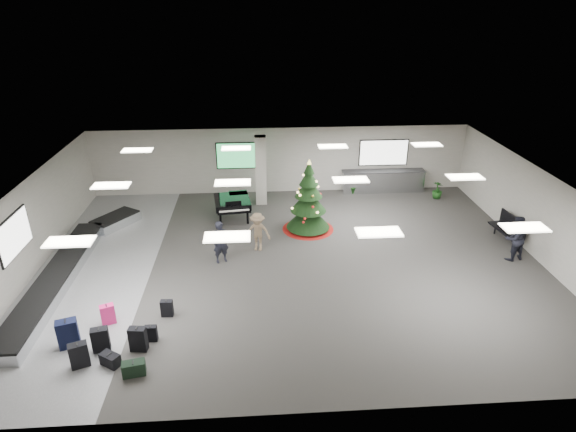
{
  "coord_description": "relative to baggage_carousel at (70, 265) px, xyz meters",
  "views": [
    {
      "loc": [
        -1.18,
        -15.21,
        8.83
      ],
      "look_at": [
        -0.07,
        1.0,
        1.39
      ],
      "focal_mm": 30.0,
      "sensor_mm": 36.0,
      "label": 1
    }
  ],
  "objects": [
    {
      "name": "ground",
      "position": [
        7.84,
        0.08,
        -0.21
      ],
      "size": [
        18.0,
        18.0,
        0.0
      ],
      "primitive_type": "plane",
      "color": "#363431",
      "rests_on": "ground"
    },
    {
      "name": "potted_plant_left",
      "position": [
        11.35,
        6.58,
        0.18
      ],
      "size": [
        0.54,
        0.56,
        0.79
      ],
      "primitive_type": "imported",
      "rotation": [
        0.0,
        0.0,
        0.97
      ],
      "color": "#193A12",
      "rests_on": "ground"
    },
    {
      "name": "grand_piano",
      "position": [
        5.57,
        3.98,
        0.55
      ],
      "size": [
        1.68,
        2.05,
        1.08
      ],
      "rotation": [
        0.0,
        0.0,
        0.13
      ],
      "color": "black",
      "rests_on": "ground"
    },
    {
      "name": "suitcase_3",
      "position": [
        3.84,
        -2.89,
        0.05
      ],
      "size": [
        0.37,
        0.22,
        0.55
      ],
      "rotation": [
        0.0,
        0.0,
        -0.06
      ],
      "color": "black",
      "rests_on": "ground"
    },
    {
      "name": "baggage_carousel",
      "position": [
        0.0,
        0.0,
        0.0
      ],
      "size": [
        2.28,
        9.71,
        0.43
      ],
      "color": "silver",
      "rests_on": "ground"
    },
    {
      "name": "suitcase_1",
      "position": [
        3.31,
        -4.4,
        0.14
      ],
      "size": [
        0.49,
        0.29,
        0.73
      ],
      "rotation": [
        0.0,
        0.0,
        -0.12
      ],
      "color": "black",
      "rests_on": "ground"
    },
    {
      "name": "potted_plant_right",
      "position": [
        15.23,
        5.67,
        0.21
      ],
      "size": [
        0.68,
        0.68,
        0.86
      ],
      "primitive_type": "imported",
      "rotation": [
        0.0,
        0.0,
        2.38
      ],
      "color": "#193A12",
      "rests_on": "ground"
    },
    {
      "name": "suitcase_5",
      "position": [
        1.92,
        -4.95,
        0.14
      ],
      "size": [
        0.53,
        0.41,
        0.73
      ],
      "rotation": [
        0.0,
        0.0,
        0.37
      ],
      "color": "black",
      "rests_on": "ground"
    },
    {
      "name": "service_counter",
      "position": [
        12.84,
        6.73,
        0.33
      ],
      "size": [
        4.05,
        0.65,
        1.08
      ],
      "color": "silver",
      "rests_on": "ground"
    },
    {
      "name": "room_envelope",
      "position": [
        7.46,
        0.75,
        2.12
      ],
      "size": [
        18.02,
        14.02,
        3.21
      ],
      "color": "#BEB6AD",
      "rests_on": "ground"
    },
    {
      "name": "suitcase_0",
      "position": [
        2.3,
        -4.36,
        0.14
      ],
      "size": [
        0.5,
        0.35,
        0.73
      ],
      "rotation": [
        0.0,
        0.0,
        0.22
      ],
      "color": "black",
      "rests_on": "ground"
    },
    {
      "name": "christmas_tree",
      "position": [
        8.72,
        2.76,
        0.83
      ],
      "size": [
        2.13,
        2.13,
        3.04
      ],
      "color": "maroon",
      "rests_on": "ground"
    },
    {
      "name": "green_duffel",
      "position": [
        3.38,
        -5.36,
        -0.02
      ],
      "size": [
        0.62,
        0.39,
        0.4
      ],
      "rotation": [
        0.0,
        0.0,
        0.19
      ],
      "color": "black",
      "rests_on": "ground"
    },
    {
      "name": "pink_suitcase",
      "position": [
        2.17,
        -3.16,
        0.1
      ],
      "size": [
        0.46,
        0.37,
        0.65
      ],
      "rotation": [
        0.0,
        0.0,
        0.41
      ],
      "color": "#E71E70",
      "rests_on": "ground"
    },
    {
      "name": "black_duffel",
      "position": [
        2.69,
        -4.97,
        -0.04
      ],
      "size": [
        0.6,
        0.53,
        0.36
      ],
      "rotation": [
        0.0,
        0.0,
        -0.58
      ],
      "color": "black",
      "rests_on": "ground"
    },
    {
      "name": "suitcase_7",
      "position": [
        3.58,
        -4.04,
        0.03
      ],
      "size": [
        0.34,
        0.18,
        0.5
      ],
      "rotation": [
        0.0,
        0.0,
        -0.0
      ],
      "color": "black",
      "rests_on": "ground"
    },
    {
      "name": "navy_suitcase",
      "position": [
        1.37,
        -4.12,
        0.21
      ],
      "size": [
        0.62,
        0.47,
        0.86
      ],
      "rotation": [
        0.0,
        0.0,
        0.32
      ],
      "color": "black",
      "rests_on": "ground"
    },
    {
      "name": "traveler_b",
      "position": [
        6.63,
        1.1,
        0.55
      ],
      "size": [
        1.09,
        0.77,
        1.52
      ],
      "primitive_type": "imported",
      "rotation": [
        0.0,
        0.0,
        -0.23
      ],
      "color": "#816A50",
      "rests_on": "ground"
    },
    {
      "name": "traveler_a",
      "position": [
        5.3,
        0.29,
        0.58
      ],
      "size": [
        0.68,
        0.57,
        1.59
      ],
      "primitive_type": "imported",
      "rotation": [
        0.0,
        0.0,
        0.38
      ],
      "color": "black",
      "rests_on": "ground"
    },
    {
      "name": "traveler_bench",
      "position": [
        15.91,
        -0.26,
        0.64
      ],
      "size": [
        0.97,
        0.84,
        1.72
      ],
      "primitive_type": "imported",
      "rotation": [
        0.0,
        0.0,
        3.39
      ],
      "color": "black",
      "rests_on": "ground"
    },
    {
      "name": "bench",
      "position": [
        16.45,
        1.14,
        0.38
      ],
      "size": [
        0.73,
        1.72,
        1.06
      ],
      "rotation": [
        0.0,
        0.0,
        0.1
      ],
      "color": "black",
      "rests_on": "ground"
    }
  ]
}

